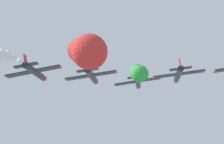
{
  "coord_description": "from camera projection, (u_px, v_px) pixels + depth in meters",
  "views": [
    {
      "loc": [
        5.68,
        -58.37,
        122.75
      ],
      "look_at": [
        0.0,
        0.0,
        136.59
      ],
      "focal_mm": 55.37,
      "sensor_mm": 36.0,
      "label": 1
    }
  ],
  "objects": [
    {
      "name": "airplane_lead",
      "position": [
        138.0,
        81.0,
        70.79
      ],
      "size": [
        9.52,
        10.35,
        2.7
      ],
      "rotation": [
        0.0,
        -0.14,
        0.0
      ],
      "color": "#23282D"
    },
    {
      "name": "smoke_trail_lead",
      "position": [
        138.0,
        72.0,
        53.74
      ],
      "size": [
        2.81,
        15.24,
        4.83
      ],
      "color": "green"
    },
    {
      "name": "airplane_left_inner",
      "position": [
        91.0,
        75.0,
        63.63
      ],
      "size": [
        9.52,
        10.35,
        2.69
      ],
      "rotation": [
        0.0,
        -0.14,
        0.0
      ],
      "color": "#23282D"
    },
    {
      "name": "smoke_trail_left_inner",
      "position": [
        82.0,
        52.0,
        36.71
      ],
      "size": [
        7.05,
        27.54,
        7.49
      ],
      "color": "red"
    },
    {
      "name": "airplane_right_inner",
      "position": [
        178.0,
        74.0,
        64.01
      ],
      "size": [
        9.54,
        10.35,
        2.6
      ],
      "rotation": [
        0.0,
        -0.12,
        0.0
      ],
      "color": "#23282D"
    },
    {
      "name": "airplane_left_outer",
      "position": [
        34.0,
        71.0,
        58.43
      ],
      "size": [
        9.48,
        10.35,
        2.83
      ],
      "rotation": [
        0.0,
        -0.17,
        0.0
      ],
      "color": "#23282D"
    }
  ]
}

